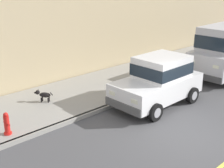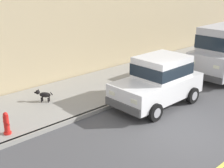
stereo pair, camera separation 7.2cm
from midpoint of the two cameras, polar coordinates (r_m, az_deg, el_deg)
The scene contains 7 objects.
ground_plane at distance 10.07m, azimuth 13.44°, elevation -9.20°, with size 80.00×80.00×0.00m, color #4C4C4F.
curb at distance 11.88m, azimuth 0.62°, elevation -3.67°, with size 0.16×64.00×0.14m, color gray.
sidewalk at distance 13.14m, azimuth -4.80°, elevation -1.39°, with size 3.60×64.00×0.14m, color #99968E.
car_white_hatchback at distance 11.84m, azimuth 8.50°, elevation 0.73°, with size 1.99×3.82×1.88m.
dog_black at distance 12.08m, azimuth -12.81°, elevation -1.94°, with size 0.62×0.51×0.49m.
fire_hydrant at distance 9.96m, azimuth -19.14°, elevation -7.06°, with size 0.34×0.24×0.72m.
building_facade at distance 17.62m, azimuth 4.61°, elevation 12.10°, with size 0.50×20.00×4.97m, color tan.
Camera 1 is at (4.67, -7.56, 4.76)m, focal length 49.25 mm.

